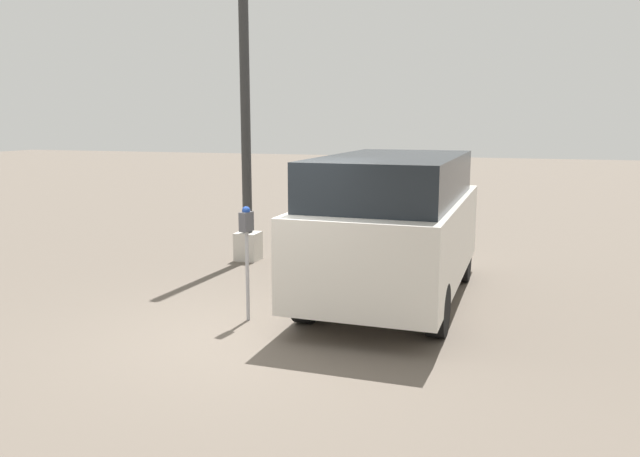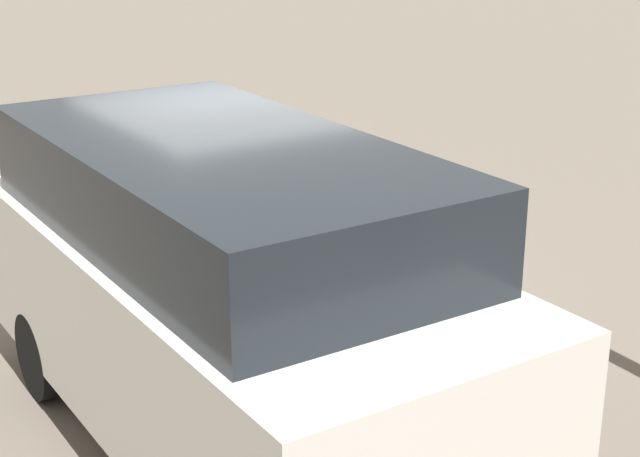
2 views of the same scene
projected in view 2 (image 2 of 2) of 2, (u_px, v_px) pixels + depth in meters
The scene contains 3 objects.
ground_plane at pixel (251, 305), 9.30m from camera, with size 80.00×80.00×0.00m, color #60564C.
parking_meter_near at pixel (309, 194), 8.75m from camera, with size 0.22×0.14×1.58m.
parked_van at pixel (229, 289), 6.61m from camera, with size 4.72×2.09×2.20m.
Camera 2 is at (7.44, -4.23, 3.75)m, focal length 55.00 mm.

